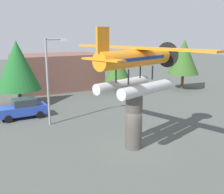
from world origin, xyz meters
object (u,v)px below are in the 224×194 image
at_px(display_pedestal, 134,120).
at_px(storefront_building, 57,71).
at_px(tree_east, 17,66).
at_px(tree_center_back, 117,66).
at_px(tree_far_east, 184,57).
at_px(streetlight_primary, 50,75).
at_px(car_mid_blue, 23,108).
at_px(floatplane_monument, 136,66).

bearing_deg(display_pedestal, storefront_building, 85.45).
bearing_deg(storefront_building, tree_east, -131.69).
relative_size(tree_center_back, tree_far_east, 0.79).
bearing_deg(storefront_building, streetlight_primary, -109.20).
height_order(tree_center_back, tree_far_east, tree_far_east).
distance_m(car_mid_blue, tree_east, 5.70).
distance_m(tree_center_back, tree_far_east, 9.26).
bearing_deg(tree_far_east, tree_center_back, 165.56).
bearing_deg(car_mid_blue, streetlight_primary, 120.76).
bearing_deg(display_pedestal, streetlight_primary, 114.42).
bearing_deg(floatplane_monument, car_mid_blue, 99.24).
height_order(tree_east, tree_far_east, tree_east).
xyz_separation_m(car_mid_blue, streetlight_primary, (1.79, -3.00, 3.29)).
relative_size(car_mid_blue, tree_far_east, 0.63).
bearing_deg(storefront_building, car_mid_blue, -120.62).
bearing_deg(tree_center_back, tree_east, -176.21).
bearing_deg(storefront_building, floatplane_monument, -94.23).
distance_m(streetlight_primary, tree_center_back, 13.92).
xyz_separation_m(car_mid_blue, tree_east, (0.60, 4.57, 3.35)).
bearing_deg(tree_east, display_pedestal, -73.13).
xyz_separation_m(floatplane_monument, streetlight_primary, (-3.47, 7.33, -1.32)).
distance_m(floatplane_monument, tree_east, 15.67).
distance_m(storefront_building, tree_far_east, 17.28).
distance_m(car_mid_blue, streetlight_primary, 4.80).
xyz_separation_m(floatplane_monument, car_mid_blue, (-5.26, 10.33, -4.62)).
bearing_deg(display_pedestal, car_mid_blue, 116.33).
xyz_separation_m(display_pedestal, storefront_building, (1.75, 22.00, 0.43)).
xyz_separation_m(storefront_building, tree_center_back, (5.98, -6.24, 1.03)).
xyz_separation_m(storefront_building, tree_far_east, (14.90, -8.54, 1.99)).
xyz_separation_m(display_pedestal, streetlight_primary, (-3.35, 7.37, 2.26)).
xyz_separation_m(display_pedestal, floatplane_monument, (0.12, 0.04, 3.58)).
height_order(streetlight_primary, tree_far_east, streetlight_primary).
relative_size(streetlight_primary, tree_center_back, 1.36).
height_order(streetlight_primary, tree_center_back, streetlight_primary).
height_order(floatplane_monument, tree_far_east, floatplane_monument).
xyz_separation_m(display_pedestal, tree_center_back, (7.73, 15.76, 1.46)).
distance_m(tree_east, tree_center_back, 12.32).
height_order(car_mid_blue, streetlight_primary, streetlight_primary).
relative_size(car_mid_blue, tree_east, 0.62).
bearing_deg(tree_center_back, storefront_building, 133.80).
xyz_separation_m(tree_east, tree_far_east, (21.18, -1.48, 0.10)).
distance_m(streetlight_primary, storefront_building, 15.60).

